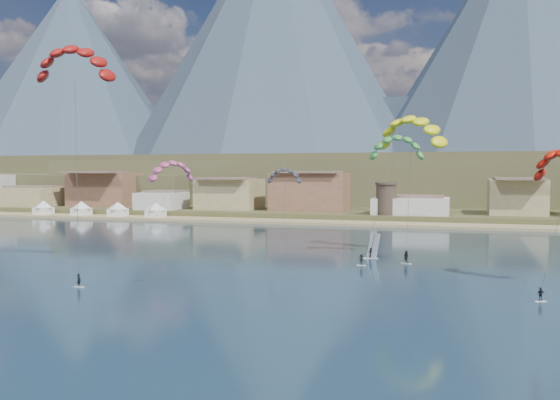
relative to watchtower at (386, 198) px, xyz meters
name	(u,v)px	position (x,y,z in m)	size (l,w,h in m)	color
ground	(175,335)	(-5.00, -114.00, -6.37)	(2400.00, 2400.00, 0.00)	#0E2132
beach	(362,224)	(-5.00, -8.00, -6.12)	(2200.00, 12.00, 0.90)	tan
land	(433,183)	(-5.00, 446.00, -6.37)	(2200.00, 900.00, 4.00)	brown
foothills	(456,180)	(17.39, 118.47, 2.71)	(940.00, 210.00, 18.00)	brown
mountain_ridge	(431,70)	(-19.60, 709.65, 143.94)	(2060.00, 480.00, 400.00)	#303F50
town	(236,190)	(-45.00, 8.00, 1.63)	(400.00, 24.00, 12.00)	silver
watchtower	(386,198)	(0.00, 0.00, 0.00)	(5.82, 5.82, 8.60)	#47382D
beach_tents	(99,205)	(-81.25, -8.00, -2.66)	(43.40, 6.40, 5.00)	white
kitesurfer_red	(75,59)	(-32.85, -87.64, 23.02)	(14.15, 14.23, 32.80)	silver
kitesurfer_yellow	(412,127)	(10.57, -57.34, 14.70)	(13.45, 17.15, 24.80)	silver
kitesurfer_green	(397,145)	(8.75, -63.62, 11.67)	(9.53, 11.79, 20.83)	silver
distant_kite_pink	(172,168)	(-37.37, -49.35, 8.05)	(9.30, 9.63, 17.68)	#262626
distant_kite_dark	(284,173)	(-17.38, -36.43, 6.92)	(7.92, 5.99, 16.11)	#262626
windsurfer	(372,251)	(5.20, -65.10, -5.08)	(2.34, 2.56, 4.05)	silver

